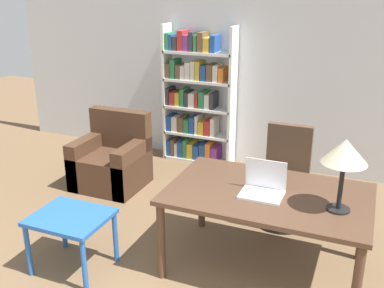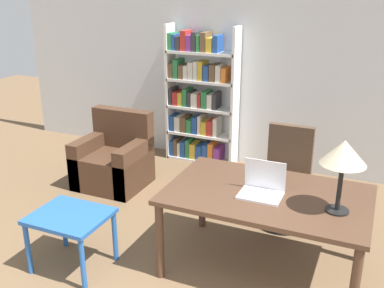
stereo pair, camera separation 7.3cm
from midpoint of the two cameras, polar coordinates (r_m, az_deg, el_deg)
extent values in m
cube|color=silver|center=(5.88, 11.97, 9.40)|extent=(8.00, 0.06, 2.70)
cube|color=#4C3323|center=(3.80, 10.07, -6.38)|extent=(1.66, 1.05, 0.04)
cylinder|color=#4C3323|center=(3.83, -3.56, -12.17)|extent=(0.07, 0.07, 0.70)
cylinder|color=#4C3323|center=(4.57, 1.78, -6.51)|extent=(0.07, 0.07, 0.70)
cylinder|color=#4C3323|center=(4.31, 21.45, -9.75)|extent=(0.07, 0.07, 0.70)
cube|color=silver|center=(3.72, 9.23, -6.46)|extent=(0.34, 0.26, 0.02)
cube|color=silver|center=(3.76, 9.81, -3.84)|extent=(0.34, 0.03, 0.26)
cube|color=navy|center=(3.77, 9.83, -3.80)|extent=(0.31, 0.03, 0.23)
cylinder|color=black|center=(3.63, 18.47, -7.98)|extent=(0.18, 0.18, 0.01)
cylinder|color=black|center=(3.55, 18.81, -5.21)|extent=(0.04, 0.04, 0.37)
cone|color=#C6B793|center=(3.44, 19.32, -1.00)|extent=(0.34, 0.34, 0.18)
cylinder|color=black|center=(4.87, 11.68, -9.56)|extent=(0.53, 0.53, 0.04)
cylinder|color=#262626|center=(4.77, 11.84, -7.48)|extent=(0.06, 0.06, 0.36)
cube|color=#4C3828|center=(4.68, 12.04, -5.00)|extent=(0.48, 0.48, 0.10)
cube|color=#4C3828|center=(4.74, 12.82, -0.65)|extent=(0.46, 0.08, 0.52)
cube|color=#2356A3|center=(4.00, -14.76, -8.86)|extent=(0.64, 0.54, 0.04)
cylinder|color=#2356A3|center=(4.15, -19.62, -12.43)|extent=(0.04, 0.04, 0.48)
cylinder|color=#2356A3|center=(3.83, -13.15, -14.71)|extent=(0.04, 0.04, 0.48)
cylinder|color=#2356A3|center=(4.44, -15.53, -9.68)|extent=(0.04, 0.04, 0.48)
cylinder|color=#2356A3|center=(4.14, -9.27, -11.50)|extent=(0.04, 0.04, 0.48)
cube|color=#472D1E|center=(5.60, -9.67, -3.21)|extent=(0.79, 0.72, 0.42)
cube|color=#472D1E|center=(5.66, -8.40, 2.02)|extent=(0.79, 0.16, 0.48)
cube|color=#472D1E|center=(5.73, -12.36, -1.90)|extent=(0.16, 0.72, 0.59)
cube|color=#472D1E|center=(5.41, -6.91, -2.93)|extent=(0.16, 0.72, 0.59)
cube|color=white|center=(6.27, -2.41, 6.56)|extent=(0.04, 0.28, 1.86)
cube|color=white|center=(5.93, 5.85, 5.68)|extent=(0.04, 0.28, 1.86)
cube|color=white|center=(6.37, 1.53, -1.87)|extent=(0.94, 0.28, 0.04)
cube|color=#234C99|center=(6.48, -1.91, -0.28)|extent=(0.07, 0.24, 0.21)
cube|color=brown|center=(6.45, -1.41, -0.24)|extent=(0.05, 0.24, 0.24)
cube|color=silver|center=(6.44, -0.99, -0.48)|extent=(0.04, 0.24, 0.20)
cube|color=#234C99|center=(6.41, -0.48, -0.46)|extent=(0.07, 0.24, 0.22)
cube|color=#2D7F47|center=(6.38, 0.11, -0.41)|extent=(0.06, 0.24, 0.26)
cube|color=gold|center=(6.36, 0.74, -0.70)|extent=(0.09, 0.24, 0.21)
cube|color=#234C99|center=(6.33, 1.50, -0.88)|extent=(0.09, 0.24, 0.20)
cube|color=#234C99|center=(6.29, 2.29, -0.87)|extent=(0.08, 0.24, 0.23)
cube|color=orange|center=(6.26, 3.00, -0.87)|extent=(0.07, 0.24, 0.25)
cube|color=#7F338C|center=(6.24, 3.77, -1.20)|extent=(0.09, 0.24, 0.20)
cube|color=white|center=(6.24, 1.56, 1.31)|extent=(0.94, 0.28, 0.04)
cube|color=#234C99|center=(6.36, -1.88, 2.86)|extent=(0.08, 0.24, 0.21)
cube|color=silver|center=(6.32, -1.16, 2.73)|extent=(0.08, 0.24, 0.21)
cube|color=brown|center=(6.29, -0.40, 2.66)|extent=(0.08, 0.24, 0.21)
cube|color=#2D7F47|center=(6.26, 0.31, 2.46)|extent=(0.07, 0.24, 0.19)
cube|color=#234C99|center=(6.22, 1.01, 2.54)|extent=(0.08, 0.24, 0.23)
cube|color=silver|center=(6.19, 1.59, 2.59)|extent=(0.04, 0.24, 0.26)
cube|color=gold|center=(6.18, 2.16, 2.19)|extent=(0.08, 0.24, 0.18)
cube|color=#B72D28|center=(6.15, 2.92, 2.19)|extent=(0.08, 0.24, 0.20)
cube|color=silver|center=(6.11, 3.59, 2.28)|extent=(0.05, 0.24, 0.25)
cube|color=white|center=(6.13, 1.59, 4.62)|extent=(0.94, 0.28, 0.04)
cube|color=#333338|center=(6.26, -2.04, 6.21)|extent=(0.05, 0.24, 0.23)
cube|color=#B72D28|center=(6.24, -1.43, 5.94)|extent=(0.08, 0.24, 0.18)
cube|color=gold|center=(6.21, -0.81, 5.86)|extent=(0.06, 0.24, 0.18)
cube|color=#2D7F47|center=(6.17, -0.21, 6.04)|extent=(0.06, 0.24, 0.24)
cube|color=#333338|center=(6.15, 0.34, 5.83)|extent=(0.05, 0.24, 0.20)
cube|color=silver|center=(6.13, 0.98, 5.71)|extent=(0.09, 0.24, 0.19)
cube|color=#B72D28|center=(6.10, 1.62, 5.66)|extent=(0.04, 0.24, 0.19)
cube|color=#2D7F47|center=(6.07, 2.22, 5.74)|extent=(0.08, 0.24, 0.23)
cube|color=silver|center=(6.05, 2.93, 5.52)|extent=(0.07, 0.24, 0.20)
cube|color=#333338|center=(6.02, 3.51, 5.56)|extent=(0.05, 0.24, 0.22)
cube|color=white|center=(6.04, 1.62, 8.03)|extent=(0.94, 0.28, 0.04)
cube|color=brown|center=(6.19, -2.01, 9.42)|extent=(0.07, 0.24, 0.20)
cube|color=#2D7F47|center=(6.15, -1.36, 9.60)|extent=(0.07, 0.24, 0.25)
cube|color=brown|center=(6.12, -0.69, 9.26)|extent=(0.07, 0.24, 0.19)
cube|color=silver|center=(6.10, -0.11, 9.18)|extent=(0.06, 0.24, 0.18)
cube|color=silver|center=(6.06, 0.53, 9.36)|extent=(0.07, 0.24, 0.23)
cube|color=silver|center=(6.03, 1.16, 9.39)|extent=(0.06, 0.24, 0.25)
cube|color=gold|center=(6.01, 1.76, 9.34)|extent=(0.07, 0.24, 0.25)
cube|color=#234C99|center=(5.98, 2.48, 9.05)|extent=(0.08, 0.24, 0.20)
cube|color=brown|center=(5.95, 3.27, 9.07)|extent=(0.08, 0.24, 0.22)
cube|color=silver|center=(5.92, 4.02, 8.99)|extent=(0.07, 0.24, 0.21)
cube|color=orange|center=(5.90, 4.70, 8.79)|extent=(0.07, 0.24, 0.19)
cube|color=white|center=(5.98, 1.66, 11.53)|extent=(0.94, 0.28, 0.04)
cube|color=#2D7F47|center=(6.13, -2.08, 12.95)|extent=(0.06, 0.24, 0.22)
cube|color=#234C99|center=(6.11, -1.59, 12.85)|extent=(0.04, 0.24, 0.20)
cube|color=#333338|center=(6.08, -1.08, 12.71)|extent=(0.06, 0.24, 0.18)
cube|color=#B72D28|center=(6.05, -0.39, 13.04)|extent=(0.08, 0.24, 0.26)
cube|color=#7F338C|center=(6.02, 0.30, 12.75)|extent=(0.07, 0.24, 0.20)
cube|color=#333338|center=(5.99, 0.94, 12.92)|extent=(0.06, 0.24, 0.25)
cube|color=#2D7F47|center=(5.97, 1.49, 12.71)|extent=(0.04, 0.24, 0.21)
cube|color=brown|center=(5.94, 2.11, 12.85)|extent=(0.08, 0.24, 0.25)
cube|color=gold|center=(5.91, 2.89, 12.49)|extent=(0.08, 0.24, 0.18)
cube|color=#234C99|center=(5.88, 3.68, 12.60)|extent=(0.07, 0.24, 0.22)
camera|label=1|loc=(0.04, -89.49, 0.18)|focal=42.00mm
camera|label=2|loc=(0.04, 90.51, -0.18)|focal=42.00mm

